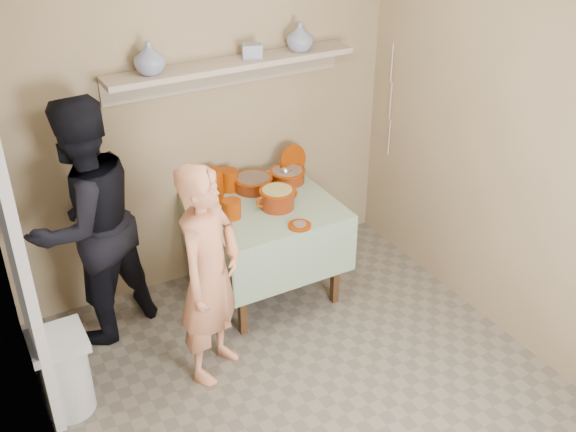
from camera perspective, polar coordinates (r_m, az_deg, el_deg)
ground at (r=4.31m, az=3.20°, el=-15.97°), size 3.50×3.50×0.00m
tile_panel at (r=4.05m, az=-21.88°, el=-3.66°), size 0.06×0.70×2.00m
plate_stack_a at (r=4.93m, az=-6.35°, el=2.83°), size 0.15×0.15×0.20m
plate_stack_b at (r=5.00m, az=-4.98°, el=3.06°), size 0.14×0.14×0.16m
bowl_stack at (r=4.65m, az=-4.79°, el=0.60°), size 0.13×0.13×0.13m
empty_bowl at (r=4.79m, az=-5.99°, el=0.92°), size 0.18×0.18×0.05m
propped_lid at (r=5.19m, az=0.43°, el=4.70°), size 0.26×0.12×0.25m
vase_right at (r=4.92m, az=1.02°, el=14.94°), size 0.24×0.24×0.20m
vase_left at (r=4.50m, az=-11.66°, el=12.98°), size 0.29×0.29×0.21m
ceramic_box at (r=4.77m, az=-3.08°, el=13.77°), size 0.16×0.14×0.10m
person_cook at (r=4.14m, az=-6.64°, el=-5.01°), size 0.64×0.61×1.48m
person_helper at (r=4.58m, az=-16.72°, el=-0.61°), size 1.04×0.94×1.73m
room_shell at (r=3.35m, az=3.97°, el=3.56°), size 3.04×3.54×2.62m
serving_table at (r=4.90m, az=-1.98°, el=-0.13°), size 0.97×0.97×0.76m
cazuela_meat_a at (r=5.01m, az=-3.00°, el=2.89°), size 0.30×0.30×0.10m
cazuela_meat_b at (r=5.11m, az=-0.05°, el=3.52°), size 0.28×0.28×0.10m
ladle at (r=5.05m, az=-0.17°, el=3.83°), size 0.08×0.26×0.19m
cazuela_rice at (r=4.74m, az=-0.91°, el=1.63°), size 0.33×0.25×0.14m
front_plate at (r=4.55m, az=0.99°, el=-0.79°), size 0.16×0.16×0.03m
wall_shelf at (r=4.77m, az=-4.83°, el=12.51°), size 1.80×0.25×0.21m
trash_bin at (r=4.33m, az=-18.42°, el=-12.50°), size 0.32×0.32×0.56m
electrical_cord at (r=5.39m, az=8.68°, el=9.59°), size 0.01×0.05×0.90m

